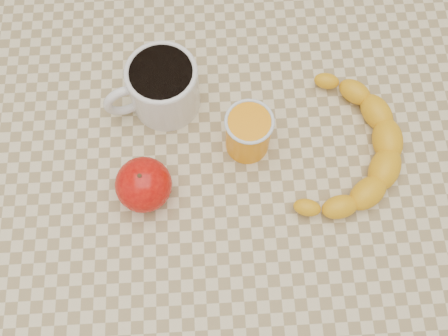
{
  "coord_description": "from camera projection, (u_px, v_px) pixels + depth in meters",
  "views": [
    {
      "loc": [
        -0.01,
        -0.24,
        1.42
      ],
      "look_at": [
        0.0,
        0.0,
        0.77
      ],
      "focal_mm": 40.0,
      "sensor_mm": 36.0,
      "label": 1
    }
  ],
  "objects": [
    {
      "name": "banana",
      "position": [
        346.0,
        149.0,
        0.7
      ],
      "size": [
        0.39,
        0.41,
        0.04
      ],
      "primitive_type": null,
      "rotation": [
        0.0,
        0.0,
        -0.43
      ],
      "color": "#F0AE15",
      "rests_on": "table"
    },
    {
      "name": "ground",
      "position": [
        224.0,
        264.0,
        1.41
      ],
      "size": [
        3.0,
        3.0,
        0.0
      ],
      "primitive_type": "plane",
      "color": "tan",
      "rests_on": "ground"
    },
    {
      "name": "table",
      "position": [
        224.0,
        191.0,
        0.79
      ],
      "size": [
        0.8,
        0.8,
        0.75
      ],
      "color": "beige",
      "rests_on": "ground"
    },
    {
      "name": "coffee_mug",
      "position": [
        162.0,
        86.0,
        0.71
      ],
      "size": [
        0.15,
        0.13,
        0.09
      ],
      "color": "silver",
      "rests_on": "table"
    },
    {
      "name": "apple",
      "position": [
        144.0,
        185.0,
        0.67
      ],
      "size": [
        0.09,
        0.09,
        0.07
      ],
      "color": "#980505",
      "rests_on": "table"
    },
    {
      "name": "orange_juice_glass",
      "position": [
        248.0,
        133.0,
        0.69
      ],
      "size": [
        0.07,
        0.07,
        0.08
      ],
      "color": "orange",
      "rests_on": "table"
    }
  ]
}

